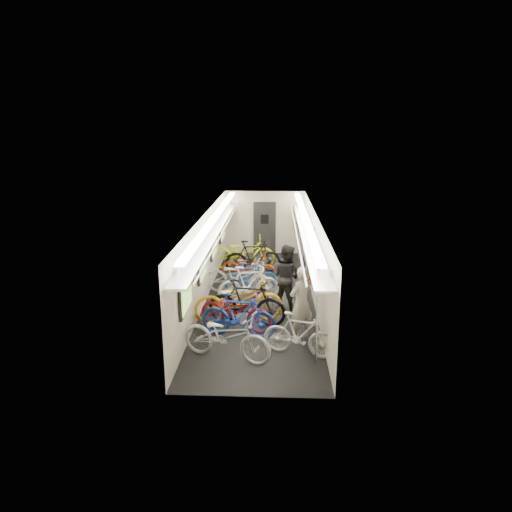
# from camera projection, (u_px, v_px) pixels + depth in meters

# --- Properties ---
(train_car_shell) EXTENTS (10.00, 10.00, 10.00)m
(train_car_shell) POSITION_uv_depth(u_px,v_px,m) (248.00, 235.00, 13.15)
(train_car_shell) COLOR black
(train_car_shell) RESTS_ON ground
(bicycle_0) EXTENTS (2.08, 1.31, 1.03)m
(bicycle_0) POSITION_uv_depth(u_px,v_px,m) (226.00, 336.00, 9.28)
(bicycle_0) COLOR #A8A8AC
(bicycle_0) RESTS_ON ground
(bicycle_1) EXTENTS (1.81, 0.79, 1.05)m
(bicycle_1) POSITION_uv_depth(u_px,v_px,m) (238.00, 315.00, 10.29)
(bicycle_1) COLOR navy
(bicycle_1) RESTS_ON ground
(bicycle_2) EXTENTS (1.92, 1.19, 0.95)m
(bicycle_2) POSITION_uv_depth(u_px,v_px,m) (236.00, 310.00, 10.71)
(bicycle_2) COLOR maroon
(bicycle_2) RESTS_ON ground
(bicycle_3) EXTENTS (1.99, 0.86, 1.15)m
(bicycle_3) POSITION_uv_depth(u_px,v_px,m) (247.00, 303.00, 10.92)
(bicycle_3) COLOR black
(bicycle_3) RESTS_ON ground
(bicycle_4) EXTENTS (2.28, 1.14, 1.14)m
(bicycle_4) POSITION_uv_depth(u_px,v_px,m) (239.00, 300.00, 11.09)
(bicycle_4) COLOR orange
(bicycle_4) RESTS_ON ground
(bicycle_5) EXTENTS (1.80, 0.97, 1.04)m
(bicycle_5) POSITION_uv_depth(u_px,v_px,m) (249.00, 284.00, 12.44)
(bicycle_5) COLOR white
(bicycle_5) RESTS_ON ground
(bicycle_6) EXTENTS (2.15, 1.29, 1.07)m
(bicycle_6) POSITION_uv_depth(u_px,v_px,m) (238.00, 277.00, 13.01)
(bicycle_6) COLOR #9F9EA3
(bicycle_6) RESTS_ON ground
(bicycle_7) EXTENTS (1.60, 0.81, 0.93)m
(bicycle_7) POSITION_uv_depth(u_px,v_px,m) (251.00, 277.00, 13.23)
(bicycle_7) COLOR #184E91
(bicycle_7) RESTS_ON ground
(bicycle_8) EXTENTS (1.91, 1.07, 0.95)m
(bicycle_8) POSITION_uv_depth(u_px,v_px,m) (249.00, 267.00, 14.18)
(bicycle_8) COLOR #9C2511
(bicycle_8) RESTS_ON ground
(bicycle_9) EXTENTS (1.91, 0.84, 1.11)m
(bicycle_9) POSITION_uv_depth(u_px,v_px,m) (253.00, 257.00, 15.06)
(bicycle_9) COLOR black
(bicycle_9) RESTS_ON ground
(bicycle_10) EXTENTS (2.21, 0.89, 1.14)m
(bicycle_10) POSITION_uv_depth(u_px,v_px,m) (243.00, 252.00, 15.56)
(bicycle_10) COLOR #D8E715
(bicycle_10) RESTS_ON ground
(bicycle_11) EXTENTS (1.63, 0.88, 0.94)m
(bicycle_11) POSITION_uv_depth(u_px,v_px,m) (300.00, 335.00, 9.44)
(bicycle_11) COLOR silver
(bicycle_11) RESTS_ON ground
(passenger_near) EXTENTS (0.75, 0.70, 1.72)m
(passenger_near) POSITION_uv_depth(u_px,v_px,m) (301.00, 304.00, 10.09)
(passenger_near) COLOR gray
(passenger_near) RESTS_ON ground
(passenger_mid) EXTENTS (1.05, 1.01, 1.71)m
(passenger_mid) POSITION_uv_depth(u_px,v_px,m) (286.00, 276.00, 12.00)
(passenger_mid) COLOR black
(passenger_mid) RESTS_ON ground
(backpack) EXTENTS (0.26, 0.15, 0.38)m
(backpack) POSITION_uv_depth(u_px,v_px,m) (309.00, 276.00, 10.67)
(backpack) COLOR #A12210
(backpack) RESTS_ON passenger_near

